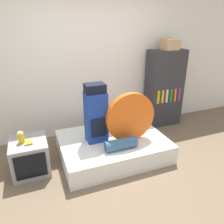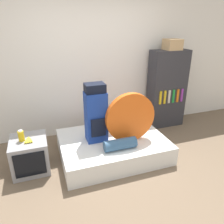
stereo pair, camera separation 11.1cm
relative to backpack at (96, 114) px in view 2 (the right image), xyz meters
The scene contains 11 objects.
ground_plane 1.12m from the backpack, 80.99° to the right, with size 16.00×16.00×0.00m, color brown.
wall_back 1.11m from the backpack, 81.98° to the left, with size 8.00×0.05×2.60m.
bed 0.63m from the backpack, 10.43° to the right, with size 1.63×1.21×0.30m.
backpack is the anchor object (origin of this frame).
tent_bag 0.52m from the backpack, 21.19° to the right, with size 0.76×0.09×0.76m.
sleeping_roll 0.57m from the backpack, 56.89° to the right, with size 0.47×0.16×0.16m.
television 1.10m from the backpack, behind, with size 0.50×0.55×0.48m.
canister 1.08m from the backpack, behind, with size 0.08×0.08×0.16m.
banana_bunch 1.01m from the backpack, behind, with size 0.13×0.18×0.03m.
bookshelf 1.77m from the backpack, 22.23° to the left, with size 0.72×0.36×1.51m.
cardboard_box 1.98m from the backpack, 21.46° to the left, with size 0.28×0.27×0.19m.
Camera 2 is at (-0.88, -2.06, 2.01)m, focal length 35.00 mm.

